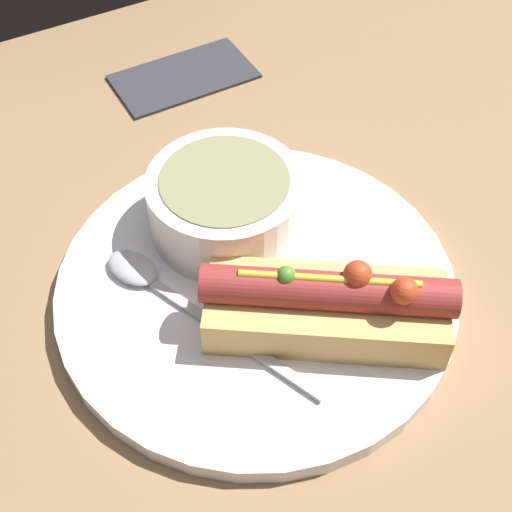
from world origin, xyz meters
TOP-DOWN VIEW (x-y plane):
  - ground_plane at (0.00, 0.00)m, footprint 4.00×4.00m
  - dinner_plate at (0.00, 0.00)m, footprint 0.27×0.27m
  - hot_dog at (0.02, -0.05)m, footprint 0.16×0.13m
  - soup_bowl at (0.01, 0.05)m, footprint 0.11×0.11m
  - spoon at (-0.06, 0.02)m, footprint 0.08×0.17m
  - napkin at (0.06, 0.25)m, footprint 0.13×0.07m

SIDE VIEW (x-z plane):
  - ground_plane at x=0.00m, z-range 0.00..0.00m
  - napkin at x=0.06m, z-range 0.00..0.01m
  - dinner_plate at x=0.00m, z-range 0.00..0.01m
  - spoon at x=-0.06m, z-range 0.01..0.02m
  - hot_dog at x=0.02m, z-range 0.01..0.06m
  - soup_bowl at x=0.01m, z-range 0.02..0.06m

